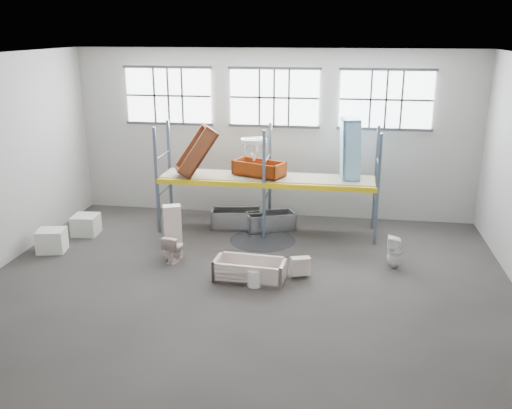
% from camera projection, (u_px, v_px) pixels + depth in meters
% --- Properties ---
extents(floor, '(12.00, 10.00, 0.10)m').
position_uv_depth(floor, '(246.00, 285.00, 12.69)').
color(floor, '#443E3B').
rests_on(floor, ground).
extents(ceiling, '(12.00, 10.00, 0.10)m').
position_uv_depth(ceiling, '(244.00, 54.00, 11.15)').
color(ceiling, silver).
rests_on(ceiling, ground).
extents(wall_back, '(12.00, 0.10, 5.00)m').
position_uv_depth(wall_back, '(274.00, 134.00, 16.68)').
color(wall_back, '#A9A49C').
rests_on(wall_back, ground).
extents(wall_front, '(12.00, 0.10, 5.00)m').
position_uv_depth(wall_front, '(177.00, 275.00, 7.17)').
color(wall_front, '#A09C95').
rests_on(wall_front, ground).
extents(window_left, '(2.60, 0.04, 1.60)m').
position_uv_depth(window_left, '(169.00, 96.00, 16.71)').
color(window_left, white).
rests_on(window_left, wall_back).
extents(window_mid, '(2.60, 0.04, 1.60)m').
position_uv_depth(window_mid, '(274.00, 98.00, 16.24)').
color(window_mid, white).
rests_on(window_mid, wall_back).
extents(window_right, '(2.60, 0.04, 1.60)m').
position_uv_depth(window_right, '(386.00, 100.00, 15.77)').
color(window_right, white).
rests_on(window_right, wall_back).
extents(rack_upright_la, '(0.08, 0.08, 3.00)m').
position_uv_depth(rack_upright_la, '(157.00, 181.00, 15.40)').
color(rack_upright_la, slate).
rests_on(rack_upright_la, floor).
extents(rack_upright_lb, '(0.08, 0.08, 3.00)m').
position_uv_depth(rack_upright_lb, '(170.00, 170.00, 16.53)').
color(rack_upright_lb, slate).
rests_on(rack_upright_lb, floor).
extents(rack_upright_ma, '(0.08, 0.08, 3.00)m').
position_uv_depth(rack_upright_ma, '(264.00, 185.00, 14.96)').
color(rack_upright_ma, slate).
rests_on(rack_upright_ma, floor).
extents(rack_upright_mb, '(0.08, 0.08, 3.00)m').
position_uv_depth(rack_upright_mb, '(270.00, 174.00, 16.09)').
color(rack_upright_mb, slate).
rests_on(rack_upright_mb, floor).
extents(rack_upright_ra, '(0.08, 0.08, 3.00)m').
position_uv_depth(rack_upright_ra, '(378.00, 190.00, 14.51)').
color(rack_upright_ra, slate).
rests_on(rack_upright_ra, floor).
extents(rack_upright_rb, '(0.08, 0.08, 3.00)m').
position_uv_depth(rack_upright_rb, '(376.00, 178.00, 15.64)').
color(rack_upright_rb, slate).
rests_on(rack_upright_rb, floor).
extents(rack_beam_front, '(6.00, 0.10, 0.14)m').
position_uv_depth(rack_beam_front, '(264.00, 185.00, 14.96)').
color(rack_beam_front, yellow).
rests_on(rack_beam_front, floor).
extents(rack_beam_back, '(6.00, 0.10, 0.14)m').
position_uv_depth(rack_beam_back, '(270.00, 174.00, 16.09)').
color(rack_beam_back, yellow).
rests_on(rack_beam_back, floor).
extents(shelf_deck, '(5.90, 1.10, 0.03)m').
position_uv_depth(shelf_deck, '(267.00, 177.00, 15.50)').
color(shelf_deck, gray).
rests_on(shelf_deck, floor).
extents(wet_patch, '(1.80, 1.80, 0.00)m').
position_uv_depth(wet_patch, '(263.00, 240.00, 15.22)').
color(wet_patch, black).
rests_on(wet_patch, floor).
extents(bathtub_beige, '(1.67, 0.87, 0.48)m').
position_uv_depth(bathtub_beige, '(250.00, 270.00, 12.79)').
color(bathtub_beige, beige).
rests_on(bathtub_beige, floor).
extents(cistern_spare, '(0.49, 0.34, 0.42)m').
position_uv_depth(cistern_spare, '(300.00, 266.00, 12.88)').
color(cistern_spare, beige).
rests_on(cistern_spare, bathtub_beige).
extents(sink_in_tub, '(0.53, 0.53, 0.14)m').
position_uv_depth(sink_in_tub, '(275.00, 265.00, 13.21)').
color(sink_in_tub, '#F4E1C9').
rests_on(sink_in_tub, bathtub_beige).
extents(toilet_beige, '(0.49, 0.73, 0.69)m').
position_uv_depth(toilet_beige, '(174.00, 247.00, 13.80)').
color(toilet_beige, beige).
rests_on(toilet_beige, floor).
extents(cistern_tall, '(0.51, 0.42, 1.36)m').
position_uv_depth(cistern_tall, '(173.00, 231.00, 13.93)').
color(cistern_tall, beige).
rests_on(cistern_tall, floor).
extents(toilet_white, '(0.39, 0.38, 0.80)m').
position_uv_depth(toilet_white, '(395.00, 252.00, 13.37)').
color(toilet_white, white).
rests_on(toilet_white, floor).
extents(steel_tub_left, '(1.54, 0.90, 0.53)m').
position_uv_depth(steel_tub_left, '(237.00, 219.00, 16.12)').
color(steel_tub_left, '#A4A7AB').
rests_on(steel_tub_left, floor).
extents(steel_tub_right, '(1.51, 1.14, 0.50)m').
position_uv_depth(steel_tub_right, '(270.00, 221.00, 15.95)').
color(steel_tub_right, '#B5B7BD').
rests_on(steel_tub_right, floor).
extents(rust_tub_flat, '(1.56, 1.17, 0.40)m').
position_uv_depth(rust_tub_flat, '(259.00, 168.00, 15.46)').
color(rust_tub_flat, '#913909').
rests_on(rust_tub_flat, shelf_deck).
extents(rust_tub_tilted, '(1.37, 1.10, 1.45)m').
position_uv_depth(rust_tub_tilted, '(196.00, 151.00, 15.37)').
color(rust_tub_tilted, brown).
rests_on(rust_tub_tilted, shelf_deck).
extents(sink_on_shelf, '(0.87, 0.78, 0.63)m').
position_uv_depth(sink_on_shelf, '(254.00, 159.00, 15.28)').
color(sink_on_shelf, silver).
rests_on(sink_on_shelf, rust_tub_flat).
extents(blue_tub_upright, '(0.63, 0.85, 1.69)m').
position_uv_depth(blue_tub_upright, '(350.00, 149.00, 15.11)').
color(blue_tub_upright, '#81B7DA').
rests_on(blue_tub_upright, shelf_deck).
extents(bucket, '(0.42, 0.42, 0.39)m').
position_uv_depth(bucket, '(255.00, 278.00, 12.47)').
color(bucket, silver).
rests_on(bucket, floor).
extents(carton_near, '(0.79, 0.71, 0.59)m').
position_uv_depth(carton_near, '(52.00, 240.00, 14.39)').
color(carton_near, silver).
rests_on(carton_near, floor).
extents(carton_far, '(0.71, 0.71, 0.55)m').
position_uv_depth(carton_far, '(86.00, 225.00, 15.58)').
color(carton_far, beige).
rests_on(carton_far, floor).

